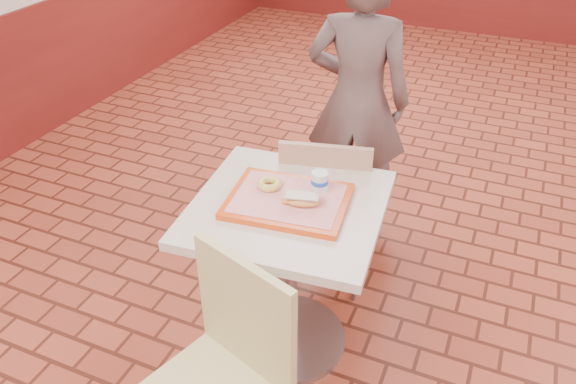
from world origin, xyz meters
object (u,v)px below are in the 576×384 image
at_px(main_table, 288,254).
at_px(serving_tray, 288,201).
at_px(customer, 358,101).
at_px(long_john_donut, 301,200).
at_px(chair_main_back, 325,206).
at_px(chair_main_front, 223,371).
at_px(paper_cup, 320,182).
at_px(ring_donut, 269,184).

height_order(main_table, serving_tray, serving_tray).
xyz_separation_m(customer, long_john_donut, (0.11, -1.15, 0.06)).
bearing_deg(customer, chair_main_back, 87.49).
bearing_deg(customer, chair_main_front, 85.32).
relative_size(main_table, serving_tray, 1.68).
height_order(customer, paper_cup, customer).
height_order(main_table, paper_cup, paper_cup).
xyz_separation_m(serving_tray, long_john_donut, (0.07, -0.02, 0.04)).
xyz_separation_m(customer, serving_tray, (0.04, -1.12, 0.02)).
bearing_deg(paper_cup, ring_donut, -164.83).
bearing_deg(chair_main_front, ring_donut, 119.69).
bearing_deg(customer, paper_cup, 90.92).
bearing_deg(customer, main_table, 85.04).
xyz_separation_m(chair_main_front, paper_cup, (0.07, 0.77, 0.37)).
xyz_separation_m(chair_main_front, long_john_donut, (0.03, 0.64, 0.34)).
distance_m(customer, serving_tray, 1.13).
distance_m(chair_main_back, serving_tray, 0.57).
distance_m(serving_tray, paper_cup, 0.16).
xyz_separation_m(main_table, chair_main_front, (0.03, -0.67, -0.02)).
height_order(chair_main_front, ring_donut, chair_main_front).
height_order(chair_main_back, long_john_donut, chair_main_back).
bearing_deg(main_table, ring_donut, 157.97).
height_order(chair_main_front, serving_tray, chair_main_front).
xyz_separation_m(chair_main_back, customer, (-0.05, 0.66, 0.30)).
bearing_deg(chair_main_front, long_john_donut, 105.44).
height_order(customer, long_john_donut, customer).
distance_m(main_table, ring_donut, 0.34).
xyz_separation_m(chair_main_back, long_john_donut, (0.06, -0.49, 0.36)).
xyz_separation_m(chair_main_front, serving_tray, (-0.03, 0.67, 0.30)).
height_order(customer, serving_tray, customer).
height_order(main_table, chair_main_back, chair_main_back).
height_order(serving_tray, long_john_donut, long_john_donut).
xyz_separation_m(main_table, long_john_donut, (0.07, -0.02, 0.33)).
bearing_deg(serving_tray, paper_cup, 44.20).
relative_size(serving_tray, paper_cup, 5.44).
distance_m(chair_main_back, ring_donut, 0.56).
distance_m(main_table, chair_main_front, 0.67).
height_order(main_table, long_john_donut, long_john_donut).
xyz_separation_m(main_table, customer, (-0.04, 1.12, 0.26)).
distance_m(chair_main_front, ring_donut, 0.80).
bearing_deg(ring_donut, chair_main_front, -78.87).
xyz_separation_m(chair_main_front, customer, (-0.08, 1.79, 0.28)).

